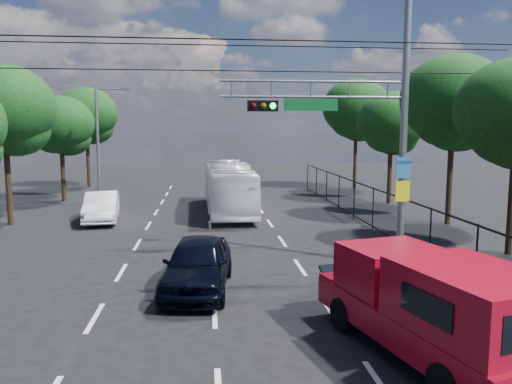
{
  "coord_description": "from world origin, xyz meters",
  "views": [
    {
      "loc": [
        -0.18,
        -8.36,
        4.72
      ],
      "look_at": [
        1.34,
        6.62,
        2.8
      ],
      "focal_mm": 35.0,
      "sensor_mm": 36.0,
      "label": 1
    }
  ],
  "objects": [
    {
      "name": "lane_markings",
      "position": [
        -0.0,
        14.0,
        0.01
      ],
      "size": [
        6.12,
        38.0,
        0.01
      ],
      "color": "beige",
      "rests_on": "ground"
    },
    {
      "name": "signal_mast",
      "position": [
        5.28,
        7.99,
        5.24
      ],
      "size": [
        6.43,
        0.39,
        9.5
      ],
      "color": "slate",
      "rests_on": "ground"
    },
    {
      "name": "streetlight_left",
      "position": [
        -6.33,
        22.0,
        3.94
      ],
      "size": [
        2.09,
        0.22,
        7.08
      ],
      "color": "slate",
      "rests_on": "ground"
    },
    {
      "name": "utility_wires",
      "position": [
        0.0,
        8.83,
        7.23
      ],
      "size": [
        22.0,
        5.04,
        0.74
      ],
      "color": "black",
      "rests_on": "ground"
    },
    {
      "name": "fence_right",
      "position": [
        7.6,
        12.17,
        1.03
      ],
      "size": [
        0.06,
        34.03,
        2.0
      ],
      "color": "black",
      "rests_on": "ground"
    },
    {
      "name": "tree_right_c",
      "position": [
        11.82,
        15.02,
        5.73
      ],
      "size": [
        5.1,
        5.1,
        8.29
      ],
      "color": "black",
      "rests_on": "ground"
    },
    {
      "name": "tree_right_d",
      "position": [
        11.42,
        22.02,
        4.85
      ],
      "size": [
        4.32,
        4.32,
        7.02
      ],
      "color": "black",
      "rests_on": "ground"
    },
    {
      "name": "tree_right_e",
      "position": [
        11.62,
        30.02,
        5.94
      ],
      "size": [
        5.28,
        5.28,
        8.58
      ],
      "color": "black",
      "rests_on": "ground"
    },
    {
      "name": "tree_left_c",
      "position": [
        -9.78,
        17.02,
        5.4
      ],
      "size": [
        4.8,
        4.8,
        7.8
      ],
      "color": "black",
      "rests_on": "ground"
    },
    {
      "name": "tree_left_d",
      "position": [
        -9.38,
        25.02,
        4.72
      ],
      "size": [
        4.2,
        4.2,
        6.83
      ],
      "color": "black",
      "rests_on": "ground"
    },
    {
      "name": "tree_left_e",
      "position": [
        -9.58,
        33.02,
        5.53
      ],
      "size": [
        4.92,
        4.92,
        7.99
      ],
      "color": "black",
      "rests_on": "ground"
    },
    {
      "name": "red_pickup",
      "position": [
        4.37,
        1.05,
        1.17
      ],
      "size": [
        3.45,
        6.19,
        2.19
      ],
      "color": "black",
      "rests_on": "ground"
    },
    {
      "name": "navy_hatchback",
      "position": [
        -0.45,
        5.97,
        0.78
      ],
      "size": [
        2.35,
        4.74,
        1.55
      ],
      "primitive_type": "imported",
      "rotation": [
        0.0,
        0.0,
        -0.11
      ],
      "color": "black",
      "rests_on": "ground"
    },
    {
      "name": "white_bus",
      "position": [
        1.11,
        19.85,
        1.4
      ],
      "size": [
        2.62,
        10.13,
        2.81
      ],
      "primitive_type": "imported",
      "rotation": [
        0.0,
        0.0,
        0.03
      ],
      "color": "silver",
      "rests_on": "ground"
    },
    {
      "name": "white_van",
      "position": [
        -5.5,
        17.49,
        0.74
      ],
      "size": [
        2.11,
        4.66,
        1.49
      ],
      "primitive_type": "imported",
      "rotation": [
        0.0,
        0.0,
        0.12
      ],
      "color": "white",
      "rests_on": "ground"
    }
  ]
}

